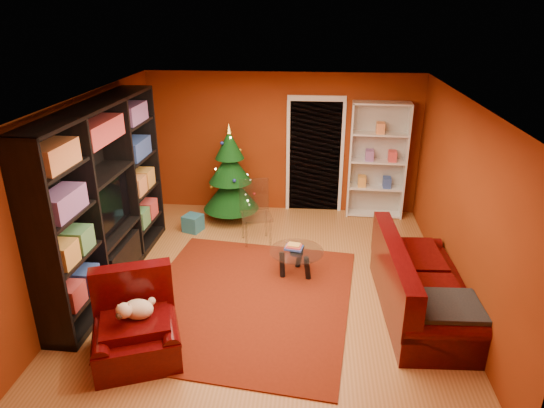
# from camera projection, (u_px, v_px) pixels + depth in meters

# --- Properties ---
(floor) EXTENTS (5.00, 5.50, 0.05)m
(floor) POSITION_uv_depth(u_px,v_px,m) (270.00, 284.00, 6.97)
(floor) COLOR #9F602D
(floor) RESTS_ON ground
(ceiling) EXTENTS (5.00, 5.50, 0.05)m
(ceiling) POSITION_uv_depth(u_px,v_px,m) (269.00, 98.00, 5.95)
(ceiling) COLOR silver
(ceiling) RESTS_ON wall_back
(wall_back) EXTENTS (5.00, 0.05, 2.60)m
(wall_back) POSITION_uv_depth(u_px,v_px,m) (283.00, 143.00, 9.02)
(wall_back) COLOR maroon
(wall_back) RESTS_ON ground
(wall_left) EXTENTS (0.05, 5.50, 2.60)m
(wall_left) POSITION_uv_depth(u_px,v_px,m) (87.00, 192.00, 6.66)
(wall_left) COLOR maroon
(wall_left) RESTS_ON ground
(wall_right) EXTENTS (0.05, 5.50, 2.60)m
(wall_right) POSITION_uv_depth(u_px,v_px,m) (464.00, 204.00, 6.26)
(wall_right) COLOR maroon
(wall_right) RESTS_ON ground
(doorway) EXTENTS (1.06, 0.60, 2.16)m
(doorway) POSITION_uv_depth(u_px,v_px,m) (315.00, 158.00, 9.02)
(doorway) COLOR black
(doorway) RESTS_ON floor
(rug) EXTENTS (3.10, 3.50, 0.02)m
(rug) POSITION_uv_depth(u_px,v_px,m) (246.00, 300.00, 6.53)
(rug) COLOR maroon
(rug) RESTS_ON floor
(media_unit) EXTENTS (0.57, 3.29, 2.51)m
(media_unit) POSITION_uv_depth(u_px,v_px,m) (103.00, 197.00, 6.60)
(media_unit) COLOR black
(media_unit) RESTS_ON floor
(christmas_tree) EXTENTS (1.19, 1.19, 1.80)m
(christmas_tree) POSITION_uv_depth(u_px,v_px,m) (230.00, 174.00, 8.67)
(christmas_tree) COLOR black
(christmas_tree) RESTS_ON floor
(gift_box_teal) EXTENTS (0.38, 0.38, 0.29)m
(gift_box_teal) POSITION_uv_depth(u_px,v_px,m) (193.00, 223.00, 8.48)
(gift_box_teal) COLOR #226881
(gift_box_teal) RESTS_ON floor
(gift_box_red) EXTENTS (0.21, 0.21, 0.21)m
(gift_box_red) POSITION_uv_depth(u_px,v_px,m) (219.00, 204.00, 9.40)
(gift_box_red) COLOR #A51215
(gift_box_red) RESTS_ON floor
(white_bookshelf) EXTENTS (1.03, 0.41, 2.18)m
(white_bookshelf) POSITION_uv_depth(u_px,v_px,m) (378.00, 161.00, 8.78)
(white_bookshelf) COLOR white
(white_bookshelf) RESTS_ON floor
(armchair) EXTENTS (1.28, 1.28, 0.78)m
(armchair) POSITION_uv_depth(u_px,v_px,m) (136.00, 327.00, 5.36)
(armchair) COLOR #330304
(armchair) RESTS_ON rug
(dog) EXTENTS (0.48, 0.42, 0.25)m
(dog) POSITION_uv_depth(u_px,v_px,m) (138.00, 309.00, 5.34)
(dog) COLOR beige
(dog) RESTS_ON armchair
(sofa) EXTENTS (1.08, 2.24, 0.95)m
(sofa) POSITION_uv_depth(u_px,v_px,m) (425.00, 279.00, 6.12)
(sofa) COLOR #330304
(sofa) RESTS_ON rug
(coffee_table) EXTENTS (0.92, 0.92, 0.49)m
(coffee_table) POSITION_uv_depth(u_px,v_px,m) (296.00, 262.00, 7.07)
(coffee_table) COLOR gray
(coffee_table) RESTS_ON rug
(acrylic_chair) EXTENTS (0.61, 0.64, 0.95)m
(acrylic_chair) POSITION_uv_depth(u_px,v_px,m) (256.00, 216.00, 7.95)
(acrylic_chair) COLOR #66605B
(acrylic_chair) RESTS_ON rug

